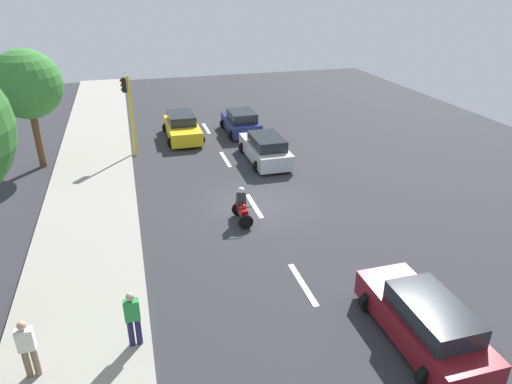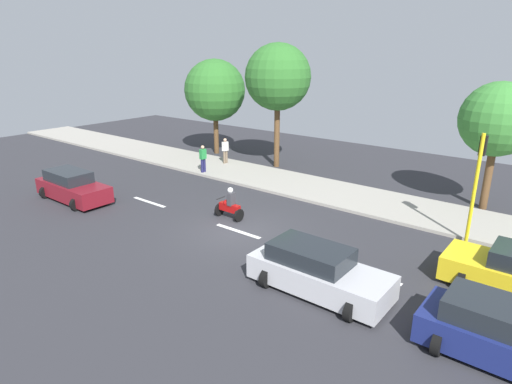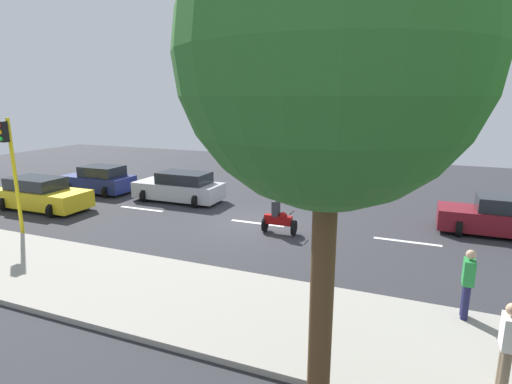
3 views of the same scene
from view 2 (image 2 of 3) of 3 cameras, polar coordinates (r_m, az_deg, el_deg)
The scene contains 16 objects.
ground_plane at distance 18.74m, azimuth -2.38°, elevation -5.33°, with size 40.00×60.00×0.10m, color #2D2D33.
sidewalk at distance 24.08m, azimuth 8.52°, elevation 0.26°, with size 4.00×60.00×0.15m, color #9E998E.
lane_stripe_north at distance 15.86m, azimuth 14.59°, elevation -10.40°, with size 0.20×2.40×0.01m, color white.
lane_stripe_mid at distance 18.72m, azimuth -2.39°, elevation -5.18°, with size 0.20×2.40×0.01m, color white.
lane_stripe_south at distance 22.84m, azimuth -13.89°, elevation -1.29°, with size 0.20×2.40×0.01m, color white.
lane_stripe_far_south at distance 27.65m, azimuth -21.62°, elevation 1.37°, with size 0.20×2.40×0.01m, color white.
car_maroon at distance 24.22m, azimuth -23.05°, elevation 0.64°, with size 2.13×4.51×1.52m.
car_dark_blue at distance 12.92m, azimuth 29.36°, elevation -15.91°, with size 2.25×3.85×1.52m.
car_silver at distance 14.21m, azimuth 8.09°, elevation -10.28°, with size 2.23×4.58×1.52m.
motorcycle at distance 19.86m, azimuth -3.52°, elevation -1.80°, with size 0.60×1.30×1.53m.
pedestrian_near_signal at distance 27.01m, azimuth -7.00°, elevation 4.49°, with size 0.40×0.24×1.69m.
pedestrian_by_tree at distance 29.06m, azimuth -4.07°, elevation 5.56°, with size 0.40×0.24×1.69m.
traffic_light_corner at distance 18.66m, azimuth 27.20°, elevation 2.19°, with size 0.49×0.24×4.50m.
street_tree_north at distance 28.04m, azimuth 2.88°, elevation 14.85°, with size 4.17×4.17×7.88m.
street_tree_center at distance 23.08m, azimuth 29.28°, elevation 8.30°, with size 3.45×3.45×6.12m.
street_tree_south at distance 32.09m, azimuth -5.44°, elevation 13.19°, with size 4.38×4.38×6.83m.
Camera 2 is at (-12.96, -11.25, 7.49)m, focal length 30.35 mm.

